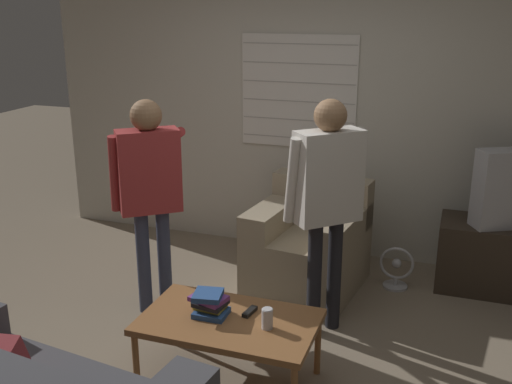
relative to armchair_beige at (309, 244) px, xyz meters
name	(u,v)px	position (x,y,z in m)	size (l,w,h in m)	color
ground_plane	(238,362)	(-0.14, -1.27, -0.35)	(16.00, 16.00, 0.00)	#7F705B
wall_back	(317,115)	(-0.15, 0.76, 0.93)	(5.20, 0.08, 2.55)	#BCB7A8
armchair_beige	(309,244)	(0.00, 0.00, 0.00)	(0.94, 0.95, 0.86)	gray
coffee_table	(229,325)	(-0.11, -1.49, 0.05)	(1.05, 0.63, 0.44)	brown
tv_stand	(506,259)	(1.53, 0.38, -0.07)	(1.05, 0.48, 0.57)	#33281E
person_left_standing	(149,180)	(-0.99, -0.80, 0.67)	(0.52, 0.82, 1.60)	#33384C
person_right_standing	(327,188)	(0.28, -0.67, 0.71)	(0.52, 0.84, 1.65)	black
book_stack	(210,303)	(-0.24, -1.48, 0.16)	(0.24, 0.21, 0.15)	#284C89
soda_can	(267,319)	(0.14, -1.52, 0.15)	(0.07, 0.07, 0.13)	silver
spare_remote	(250,312)	(-0.02, -1.39, 0.10)	(0.06, 0.13, 0.02)	black
floor_fan	(396,269)	(0.70, 0.16, -0.19)	(0.28, 0.20, 0.35)	#A8A8AD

